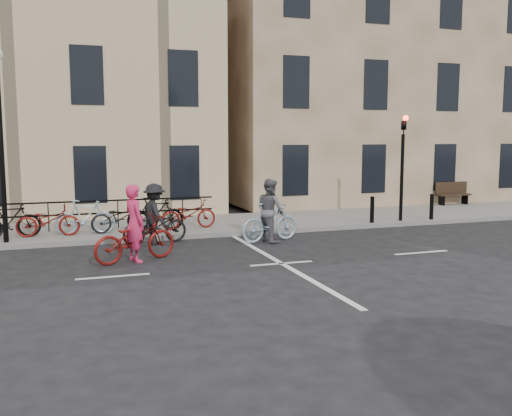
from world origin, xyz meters
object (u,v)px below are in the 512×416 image
object	(u,v)px
traffic_light	(403,155)
cyclist_pink	(135,235)
bench	(452,192)
cyclist_dark	(155,220)
cyclist_grey	(270,216)
lamp_post	(0,121)

from	to	relation	value
traffic_light	cyclist_pink	bearing A→B (deg)	-162.91
traffic_light	bench	bearing A→B (deg)	35.25
bench	cyclist_dark	xyz separation A→B (m)	(-13.50, -4.20, 0.02)
cyclist_pink	cyclist_dark	bearing A→B (deg)	-41.14
traffic_light	cyclist_grey	bearing A→B (deg)	-164.49
bench	cyclist_pink	xyz separation A→B (m)	(-14.33, -6.32, -0.01)
traffic_light	cyclist_grey	distance (m)	5.89
lamp_post	cyclist_grey	world-z (taller)	lamp_post
cyclist_pink	cyclist_grey	xyz separation A→B (m)	(4.09, 1.42, 0.09)
lamp_post	cyclist_grey	bearing A→B (deg)	-12.18
traffic_light	cyclist_dark	distance (m)	8.91
traffic_light	cyclist_grey	size ratio (longest dim) A/B	1.95
traffic_light	lamp_post	distance (m)	12.74
cyclist_grey	cyclist_pink	bearing A→B (deg)	95.49
traffic_light	lamp_post	size ratio (longest dim) A/B	0.74
lamp_post	cyclist_dark	size ratio (longest dim) A/B	2.54
bench	cyclist_pink	distance (m)	15.66
lamp_post	cyclist_grey	distance (m)	7.92
cyclist_dark	bench	bearing A→B (deg)	-88.53
bench	cyclist_dark	size ratio (longest dim) A/B	0.77
cyclist_pink	cyclist_dark	world-z (taller)	cyclist_pink
traffic_light	bench	size ratio (longest dim) A/B	2.44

